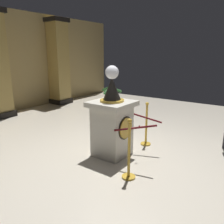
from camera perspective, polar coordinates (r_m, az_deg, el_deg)
ground_plane at (r=5.12m, az=0.96°, el=-9.88°), size 12.58×12.58×0.00m
pedestal_clock at (r=4.72m, az=0.04°, el=-2.51°), size 0.82×0.82×1.89m
stanchion_near at (r=3.97m, az=4.28°, el=-11.38°), size 0.24×0.24×1.08m
stanchion_far at (r=5.42m, az=8.60°, el=-4.51°), size 0.24×0.24×1.04m
velvet_rope at (r=4.55m, az=6.94°, el=-2.55°), size 1.03×1.01×0.22m
column_right at (r=10.06m, az=-13.29°, el=12.00°), size 0.78×0.78×3.51m
potted_palm_right at (r=7.99m, az=-0.17°, el=1.50°), size 0.84×0.85×1.10m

